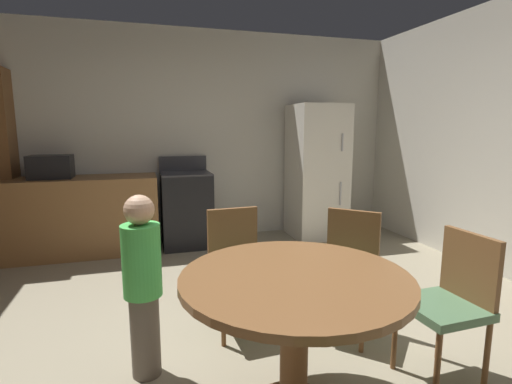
{
  "coord_description": "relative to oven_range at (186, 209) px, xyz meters",
  "views": [
    {
      "loc": [
        -0.7,
        -2.1,
        1.46
      ],
      "look_at": [
        0.19,
        0.95,
        0.93
      ],
      "focal_mm": 27.03,
      "sensor_mm": 36.0,
      "label": 1
    }
  ],
  "objects": [
    {
      "name": "person_child",
      "position": [
        -0.52,
        -2.54,
        0.11
      ],
      "size": [
        0.31,
        0.31,
        1.09
      ],
      "rotation": [
        0.0,
        0.0,
        5.61
      ],
      "color": "#665B51",
      "rests_on": "ground"
    },
    {
      "name": "wall_back",
      "position": [
        0.21,
        0.4,
        0.88
      ],
      "size": [
        5.65,
        0.12,
        2.7
      ],
      "primitive_type": "cube",
      "color": "beige",
      "rests_on": "ground"
    },
    {
      "name": "ground_plane",
      "position": [
        0.21,
        -2.65,
        -0.47
      ],
      "size": [
        14.0,
        14.0,
        0.0
      ],
      "primitive_type": "plane",
      "color": "gray"
    },
    {
      "name": "chair_east",
      "position": [
        1.17,
        -3.08,
        0.03
      ],
      "size": [
        0.41,
        0.41,
        0.87
      ],
      "rotation": [
        0.0,
        0.0,
        3.18
      ],
      "color": "brown",
      "rests_on": "ground"
    },
    {
      "name": "chair_northeast",
      "position": [
        0.88,
        -2.42,
        0.03
      ],
      "size": [
        0.57,
        0.57,
        0.87
      ],
      "rotation": [
        0.0,
        0.0,
        3.93
      ],
      "color": "brown",
      "rests_on": "ground"
    },
    {
      "name": "kitchen_counter",
      "position": [
        -1.33,
        -0.0,
        -0.02
      ],
      "size": [
        1.96,
        0.6,
        0.9
      ],
      "primitive_type": "cube",
      "color": "olive",
      "rests_on": "ground"
    },
    {
      "name": "oven_range",
      "position": [
        0.0,
        0.0,
        0.0
      ],
      "size": [
        0.6,
        0.6,
        1.1
      ],
      "color": "black",
      "rests_on": "ground"
    },
    {
      "name": "chair_north",
      "position": [
        0.13,
        -2.13,
        0.03
      ],
      "size": [
        0.42,
        0.42,
        0.87
      ],
      "rotation": [
        0.0,
        0.0,
        4.77
      ],
      "color": "brown",
      "rests_on": "ground"
    },
    {
      "name": "microwave",
      "position": [
        -1.48,
        -0.0,
        0.56
      ],
      "size": [
        0.44,
        0.32,
        0.26
      ],
      "primitive_type": "cube",
      "color": "black",
      "rests_on": "kitchen_counter"
    },
    {
      "name": "refrigerator",
      "position": [
        1.74,
        -0.05,
        0.41
      ],
      "size": [
        0.68,
        0.68,
        1.76
      ],
      "color": "silver",
      "rests_on": "ground"
    },
    {
      "name": "dining_table",
      "position": [
        0.19,
        -3.11,
        0.13
      ],
      "size": [
        1.12,
        1.12,
        0.76
      ],
      "color": "brown",
      "rests_on": "ground"
    }
  ]
}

